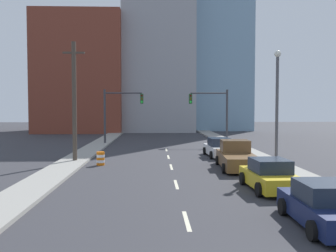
{
  "coord_description": "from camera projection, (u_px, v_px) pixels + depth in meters",
  "views": [
    {
      "loc": [
        -1.15,
        -6.0,
        4.05
      ],
      "look_at": [
        0.23,
        31.79,
        2.2
      ],
      "focal_mm": 40.0,
      "sensor_mm": 36.0,
      "label": 1
    }
  ],
  "objects": [
    {
      "name": "sedan_navy",
      "position": [
        325.0,
        206.0,
        12.71
      ],
      "size": [
        2.22,
        4.47,
        1.52
      ],
      "rotation": [
        0.0,
        0.0,
        -0.01
      ],
      "color": "#141E47",
      "rests_on": "ground"
    },
    {
      "name": "building_office_center",
      "position": [
        158.0,
        62.0,
        69.17
      ],
      "size": [
        12.0,
        20.0,
        24.91
      ],
      "color": "#99999E",
      "rests_on": "ground"
    },
    {
      "name": "lane_stripe_at_30m",
      "position": [
        166.0,
        150.0,
        35.97
      ],
      "size": [
        0.16,
        2.4,
        0.01
      ],
      "primitive_type": "cube",
      "color": "beige",
      "rests_on": "ground"
    },
    {
      "name": "sidewalk_left",
      "position": [
        110.0,
        137.0,
        50.16
      ],
      "size": [
        2.16,
        88.55,
        0.18
      ],
      "color": "gray",
      "rests_on": "ground"
    },
    {
      "name": "pickup_truck_brown",
      "position": [
        237.0,
        157.0,
        24.94
      ],
      "size": [
        2.62,
        5.79,
        1.84
      ],
      "rotation": [
        0.0,
        0.0,
        -0.05
      ],
      "color": "brown",
      "rests_on": "ground"
    },
    {
      "name": "building_glass_right",
      "position": [
        209.0,
        36.0,
        73.25
      ],
      "size": [
        13.0,
        20.0,
        36.15
      ],
      "color": "#7A9EB7",
      "rests_on": "ground"
    },
    {
      "name": "sidewalk_right",
      "position": [
        216.0,
        137.0,
        50.68
      ],
      "size": [
        2.16,
        88.55,
        0.18
      ],
      "color": "gray",
      "rests_on": "ground"
    },
    {
      "name": "sedan_yellow",
      "position": [
        270.0,
        176.0,
        18.37
      ],
      "size": [
        2.32,
        4.39,
        1.54
      ],
      "rotation": [
        0.0,
        0.0,
        0.04
      ],
      "color": "gold",
      "rests_on": "ground"
    },
    {
      "name": "lane_stripe_at_7m",
      "position": [
        187.0,
        221.0,
        13.39
      ],
      "size": [
        0.16,
        2.4,
        0.01
      ],
      "primitive_type": "cube",
      "color": "beige",
      "rests_on": "ground"
    },
    {
      "name": "lane_stripe_at_25m",
      "position": [
        168.0,
        157.0,
        30.74
      ],
      "size": [
        0.16,
        2.4,
        0.01
      ],
      "primitive_type": "cube",
      "color": "beige",
      "rests_on": "ground"
    },
    {
      "name": "sedan_white",
      "position": [
        219.0,
        148.0,
        30.98
      ],
      "size": [
        2.33,
        4.71,
        1.55
      ],
      "rotation": [
        0.0,
        0.0,
        0.05
      ],
      "color": "silver",
      "rests_on": "ground"
    },
    {
      "name": "traffic_signal_left",
      "position": [
        116.0,
        109.0,
        41.13
      ],
      "size": [
        4.37,
        0.35,
        6.07
      ],
      "color": "#38383D",
      "rests_on": "ground"
    },
    {
      "name": "street_lamp",
      "position": [
        277.0,
        100.0,
        24.81
      ],
      "size": [
        0.44,
        0.44,
        7.83
      ],
      "color": "#4C4C51",
      "rests_on": "ground"
    },
    {
      "name": "lane_stripe_at_19m",
      "position": [
        171.0,
        167.0,
        25.54
      ],
      "size": [
        0.16,
        2.4,
        0.01
      ],
      "primitive_type": "cube",
      "color": "beige",
      "rests_on": "ground"
    },
    {
      "name": "traffic_signal_right",
      "position": [
        216.0,
        109.0,
        41.53
      ],
      "size": [
        4.37,
        0.35,
        6.07
      ],
      "color": "#38383D",
      "rests_on": "ground"
    },
    {
      "name": "lane_stripe_at_14m",
      "position": [
        176.0,
        184.0,
        19.73
      ],
      "size": [
        0.16,
        2.4,
        0.01
      ],
      "primitive_type": "cube",
      "color": "beige",
      "rests_on": "ground"
    },
    {
      "name": "utility_pole_left_mid",
      "position": [
        74.0,
        101.0,
        27.42
      ],
      "size": [
        1.6,
        0.32,
        8.86
      ],
      "color": "#473D33",
      "rests_on": "ground"
    },
    {
      "name": "traffic_barrel",
      "position": [
        101.0,
        159.0,
        26.29
      ],
      "size": [
        0.56,
        0.56,
        0.95
      ],
      "color": "orange",
      "rests_on": "ground"
    },
    {
      "name": "building_brick_left",
      "position": [
        84.0,
        75.0,
        64.84
      ],
      "size": [
        14.0,
        16.0,
        19.36
      ],
      "color": "brown",
      "rests_on": "ground"
    }
  ]
}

